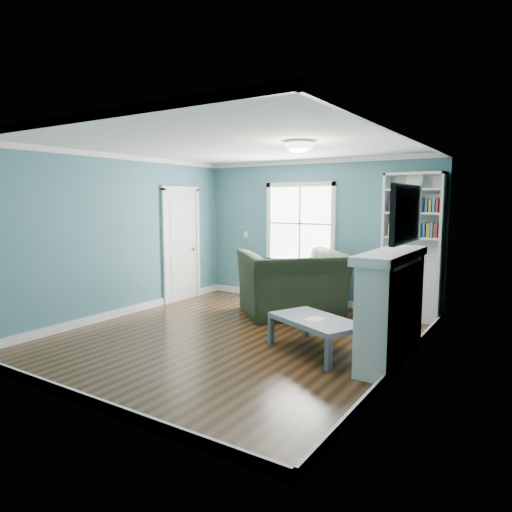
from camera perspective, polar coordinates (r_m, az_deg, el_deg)
The scene contains 13 objects.
floor at distance 6.40m, azimuth -2.56°, elevation -10.08°, with size 5.00×5.00×0.00m, color black.
room_walls at distance 6.12m, azimuth -2.64°, elevation 4.22°, with size 5.00×5.00×5.00m.
trim at distance 6.15m, azimuth -2.63°, elevation 1.00°, with size 4.50×5.00×2.60m.
window at distance 8.41m, azimuth 5.52°, elevation 4.05°, with size 1.40×0.06×1.50m.
bookshelf at distance 7.56m, azimuth 18.91°, elevation -0.63°, with size 0.90×0.35×2.31m.
fireplace at distance 5.53m, azimuth 16.66°, elevation -6.28°, with size 0.44×1.58×1.30m.
tv at distance 5.36m, azimuth 18.31°, elevation 5.01°, with size 0.06×1.10×0.65m, color black.
door at distance 8.64m, azimuth -9.30°, elevation 1.56°, with size 0.12×0.98×2.17m.
ceiling_fixture at distance 5.77m, azimuth 5.42°, elevation 13.64°, with size 0.38×0.38×0.15m.
light_switch at distance 9.04m, azimuth -1.29°, elevation 2.70°, with size 0.08×0.01×0.12m, color white.
recliner at distance 7.47m, azimuth 4.61°, elevation -2.12°, with size 1.60×1.04×1.39m, color black.
coffee_table at distance 5.73m, azimuth 7.51°, elevation -8.29°, with size 1.34×1.07×0.43m.
paper_sheet at distance 5.69m, azimuth 7.40°, elevation -7.81°, with size 0.20×0.26×0.00m, color white.
Camera 1 is at (3.54, -4.99, 1.88)m, focal length 32.00 mm.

